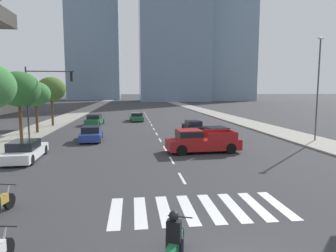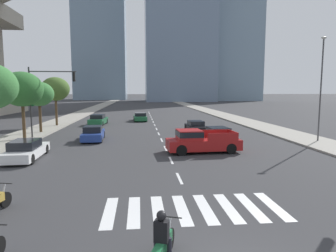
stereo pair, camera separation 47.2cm
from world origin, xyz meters
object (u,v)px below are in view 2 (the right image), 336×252
at_px(street_tree_fourth, 55,89).
at_px(motorcycle_third, 162,243).
at_px(pickup_truck, 200,141).
at_px(street_lamp_east, 321,82).
at_px(street_tree_third, 39,94).
at_px(sedan_green_0, 98,120).
at_px(sedan_blue_1, 93,134).
at_px(sedan_black_2, 196,127).
at_px(traffic_signal_far, 47,90).
at_px(sedan_green_4, 140,117).
at_px(street_tree_second, 22,89).
at_px(sedan_white_5, 26,150).
at_px(sedan_silver_3, 219,136).

bearing_deg(street_tree_fourth, motorcycle_third, -70.75).
xyz_separation_m(motorcycle_third, pickup_truck, (3.82, 13.84, 0.23)).
height_order(street_lamp_east, street_tree_third, street_lamp_east).
relative_size(sedan_green_0, sedan_blue_1, 1.07).
bearing_deg(pickup_truck, sedan_green_0, -65.88).
bearing_deg(sedan_black_2, motorcycle_third, -15.76).
distance_m(traffic_signal_far, street_lamp_east, 24.34).
bearing_deg(pickup_truck, sedan_blue_1, -39.00).
relative_size(sedan_green_4, street_tree_third, 0.87).
bearing_deg(street_tree_fourth, street_tree_second, -90.00).
bearing_deg(sedan_white_5, traffic_signal_far, 5.03).
distance_m(sedan_blue_1, street_tree_third, 8.75).
distance_m(sedan_black_2, street_tree_third, 16.89).
bearing_deg(sedan_silver_3, street_tree_third, -116.74).
height_order(sedan_black_2, street_tree_third, street_tree_third).
xyz_separation_m(sedan_green_0, street_lamp_east, (20.91, -15.75, 4.56)).
bearing_deg(sedan_black_2, sedan_green_4, -157.75).
height_order(sedan_green_4, street_tree_third, street_tree_third).
bearing_deg(sedan_blue_1, sedan_white_5, 153.08).
height_order(pickup_truck, sedan_black_2, pickup_truck).
xyz_separation_m(sedan_green_0, traffic_signal_far, (-3.04, -11.44, 3.93)).
xyz_separation_m(sedan_green_0, sedan_black_2, (11.56, -8.36, -0.05)).
relative_size(sedan_silver_3, street_tree_third, 0.90).
relative_size(motorcycle_third, sedan_green_4, 0.46).
bearing_deg(sedan_green_0, street_tree_third, 151.48).
bearing_deg(sedan_white_5, sedan_blue_1, -26.46).
bearing_deg(traffic_signal_far, street_lamp_east, -10.20).
distance_m(street_tree_third, street_tree_fourth, 6.19).
relative_size(sedan_white_5, street_tree_third, 0.91).
distance_m(pickup_truck, sedan_blue_1, 10.52).
distance_m(sedan_silver_3, street_tree_fourth, 22.25).
distance_m(sedan_silver_3, street_tree_third, 19.04).
height_order(sedan_white_5, traffic_signal_far, traffic_signal_far).
bearing_deg(sedan_silver_3, street_tree_second, -102.90).
height_order(street_tree_third, street_tree_fourth, street_tree_fourth).
bearing_deg(motorcycle_third, street_lamp_east, -21.41).
distance_m(sedan_green_4, sedan_white_5, 25.52).
bearing_deg(sedan_white_5, street_tree_fourth, 7.14).
bearing_deg(sedan_green_0, sedan_silver_3, -136.48).
distance_m(sedan_green_0, street_tree_fourth, 6.56).
height_order(motorcycle_third, pickup_truck, pickup_truck).
xyz_separation_m(street_lamp_east, street_tree_third, (-25.85, 8.07, -1.06)).
distance_m(motorcycle_third, sedan_black_2, 25.03).
xyz_separation_m(sedan_black_2, street_tree_third, (-16.50, 0.68, 3.55)).
xyz_separation_m(sedan_green_4, street_tree_third, (-10.50, -12.13, 3.55)).
bearing_deg(sedan_green_4, street_tree_second, 144.83).
bearing_deg(traffic_signal_far, sedan_green_0, 75.10).
relative_size(sedan_blue_1, street_tree_fourth, 0.74).
bearing_deg(sedan_green_4, motorcycle_third, 177.67).
relative_size(street_tree_second, street_tree_third, 1.14).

